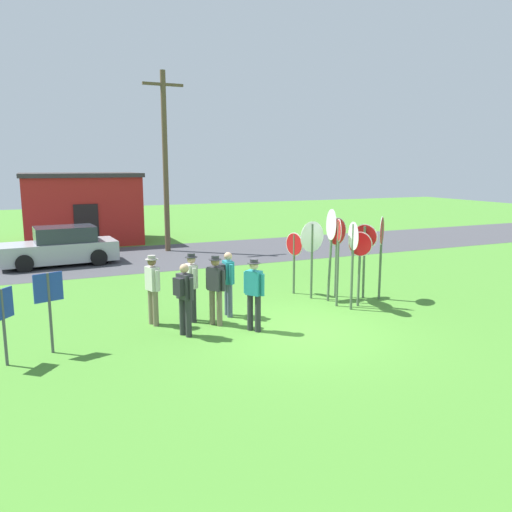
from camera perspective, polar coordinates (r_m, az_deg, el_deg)
The scene contains 22 objects.
ground_plane at distance 12.26m, azimuth 4.83°, elevation -8.34°, with size 80.00×80.00×0.00m, color #47842D.
street_asphalt at distance 22.47m, azimuth -8.98°, elevation 0.07°, with size 60.00×6.40×0.01m, color #424247.
building_background at distance 27.19m, azimuth -18.98°, elevation 5.11°, with size 5.62×4.41×3.52m.
utility_pole at distance 23.46m, azimuth -10.14°, elevation 10.66°, with size 1.80×0.24×7.96m.
parked_car_on_street at distance 21.48m, azimuth -21.04°, elevation 0.91°, with size 4.42×2.25×1.51m.
stop_sign_leaning_left at distance 15.19m, azimuth 9.04°, elevation 1.52°, with size 0.80×0.26×2.37m.
stop_sign_tallest at distance 14.86m, azimuth 6.29°, elevation 1.18°, with size 0.88×0.22×2.29m.
stop_sign_rear_left at distance 15.14m, azimuth 12.06°, elevation 0.88°, with size 0.51×0.58×2.21m.
stop_sign_leaning_right at distance 15.43m, azimuth 4.29°, elevation 0.39°, with size 0.21×0.69×1.89m.
stop_sign_far_back at distance 14.12m, azimuth 9.18°, elevation 0.77°, with size 0.22×0.59×2.44m.
stop_sign_nearest at distance 15.10m, azimuth 13.88°, elevation 1.49°, with size 0.59×0.60×2.44m.
stop_sign_low_front at distance 14.60m, azimuth 8.40°, elevation 2.07°, with size 0.25×0.86×2.67m.
stop_sign_center_cluster at distance 13.83m, azimuth 10.81°, elevation 0.67°, with size 0.20×0.74×2.41m.
stop_sign_rear_right at distance 14.28m, azimuth 11.55°, elevation -0.02°, with size 0.42×0.58×2.09m.
person_in_blue at distance 11.94m, azimuth -0.23°, elevation -3.89°, with size 0.38×0.50×1.74m.
person_on_left at distance 13.14m, azimuth -3.22°, elevation -2.62°, with size 0.37×0.57×1.69m.
person_in_teal at distance 12.79m, azimuth -7.21°, elevation -3.03°, with size 0.32×0.57×1.74m.
person_in_dark_shirt at distance 11.70m, azimuth -8.06°, elevation -4.30°, with size 0.44×0.53×1.69m.
person_holding_notes at distance 12.65m, azimuth -11.52°, elevation -3.30°, with size 0.32×0.55×1.74m.
person_near_signs at distance 12.42m, azimuth -4.56°, elevation -3.38°, with size 0.38×0.49×1.74m.
info_panel_leftmost at distance 11.34m, azimuth -22.19°, elevation -4.40°, with size 0.58×0.22×1.71m.
info_panel_middle at distance 11.02m, azimuth -26.53°, elevation -5.80°, with size 0.38×0.49×1.54m.
Camera 1 is at (-5.61, -10.19, 3.87)m, focal length 35.68 mm.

